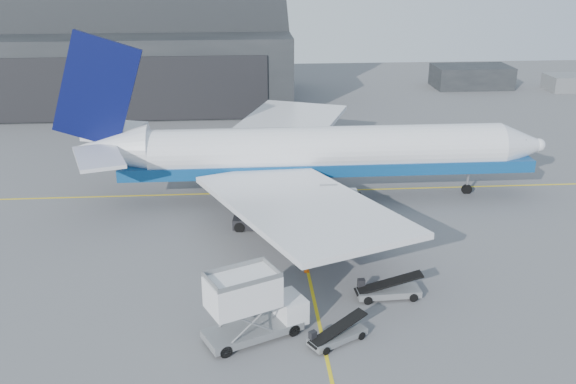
{
  "coord_description": "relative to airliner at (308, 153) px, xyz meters",
  "views": [
    {
      "loc": [
        -5.09,
        -44.41,
        24.84
      ],
      "look_at": [
        -1.13,
        8.25,
        4.5
      ],
      "focal_mm": 40.0,
      "sensor_mm": 36.0,
      "label": 1
    }
  ],
  "objects": [
    {
      "name": "traffic_cone",
      "position": [
        -1.75,
        -16.35,
        -4.67
      ],
      "size": [
        0.41,
        0.41,
        0.59
      ],
      "color": "#FF5708",
      "rests_on": "ground"
    },
    {
      "name": "catering_truck",
      "position": [
        -6.4,
        -25.4,
        -2.51
      ],
      "size": [
        7.43,
        5.27,
        4.81
      ],
      "rotation": [
        0.0,
        0.0,
        0.43
      ],
      "color": "slate",
      "rests_on": "ground"
    },
    {
      "name": "belt_loader_a",
      "position": [
        -0.75,
        -26.37,
        -4.42
      ],
      "size": [
        4.3,
        3.33,
        1.69
      ],
      "rotation": [
        0.0,
        0.0,
        0.53
      ],
      "color": "slate",
      "rests_on": "ground"
    },
    {
      "name": "distant_bldg_a",
      "position": [
        36.35,
        53.93,
        -4.95
      ],
      "size": [
        14.0,
        8.0,
        4.0
      ],
      "primitive_type": "cube",
      "color": "black",
      "rests_on": "ground"
    },
    {
      "name": "pushback_tug",
      "position": [
        -5.38,
        -7.16,
        -4.19
      ],
      "size": [
        4.63,
        3.04,
        2.02
      ],
      "rotation": [
        0.0,
        0.0,
        -0.12
      ],
      "color": "black",
      "rests_on": "ground"
    },
    {
      "name": "taxi_lines",
      "position": [
        -1.65,
        -5.41,
        -4.94
      ],
      "size": [
        80.0,
        42.12,
        0.02
      ],
      "color": "yellow",
      "rests_on": "ground"
    },
    {
      "name": "ground",
      "position": [
        -1.65,
        -18.07,
        -4.95
      ],
      "size": [
        200.0,
        200.0,
        0.0
      ],
      "primitive_type": "plane",
      "color": "#565659",
      "rests_on": "ground"
    },
    {
      "name": "belt_loader_b",
      "position": [
        3.9,
        -20.85,
        -4.35
      ],
      "size": [
        5.14,
        1.98,
        1.94
      ],
      "rotation": [
        0.0,
        0.0,
        0.05
      ],
      "color": "slate",
      "rests_on": "ground"
    },
    {
      "name": "airliner",
      "position": [
        0.0,
        0.0,
        0.0
      ],
      "size": [
        50.36,
        48.84,
        17.67
      ],
      "color": "white",
      "rests_on": "ground"
    },
    {
      "name": "hangar",
      "position": [
        -23.65,
        46.87,
        4.6
      ],
      "size": [
        50.0,
        28.3,
        28.0
      ],
      "color": "black",
      "rests_on": "ground"
    },
    {
      "name": "distant_bldg_b",
      "position": [
        53.35,
        49.93,
        -4.95
      ],
      "size": [
        8.0,
        6.0,
        2.8
      ],
      "primitive_type": "cube",
      "color": "slate",
      "rests_on": "ground"
    }
  ]
}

